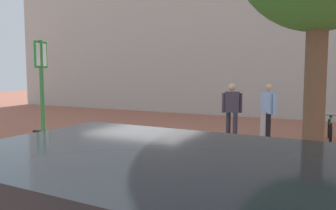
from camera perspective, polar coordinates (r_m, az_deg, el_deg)
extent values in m
plane|color=#9E5B47|center=(8.44, -3.11, -8.32)|extent=(60.00, 60.00, 0.00)
cube|color=#B2ADA3|center=(16.72, 12.48, 15.59)|extent=(28.00, 1.20, 10.00)
cube|color=#336028|center=(7.10, -19.52, -10.59)|extent=(7.00, 1.10, 0.16)
cylinder|color=brown|center=(4.90, 23.87, -1.39)|extent=(0.28, 0.28, 2.92)
cylinder|color=#2D7238|center=(7.00, -20.84, -0.47)|extent=(0.08, 0.08, 2.65)
cube|color=#198C33|center=(6.98, -21.13, 8.11)|extent=(0.09, 0.36, 0.52)
cube|color=white|center=(6.98, -21.13, 8.11)|extent=(0.09, 0.30, 0.44)
torus|color=black|center=(7.57, -23.24, -7.79)|extent=(0.66, 0.12, 0.66)
torus|color=black|center=(6.91, -17.09, -8.82)|extent=(0.66, 0.12, 0.66)
cylinder|color=silver|center=(7.18, -20.37, -6.59)|extent=(0.84, 0.12, 0.04)
cylinder|color=silver|center=(7.17, -19.69, -8.65)|extent=(0.61, 0.09, 0.44)
cylinder|color=silver|center=(7.28, -21.49, -5.50)|extent=(0.04, 0.04, 0.28)
cube|color=black|center=(7.25, -21.53, -4.26)|extent=(0.21, 0.10, 0.05)
cylinder|color=silver|center=(6.89, -18.01, -4.81)|extent=(0.08, 0.42, 0.04)
cylinder|color=#99999E|center=(11.00, 24.52, -3.47)|extent=(0.06, 0.06, 0.80)
torus|color=black|center=(10.56, 26.26, -4.42)|extent=(0.09, 0.61, 0.61)
torus|color=black|center=(11.49, 26.04, -3.66)|extent=(0.09, 0.61, 0.61)
cylinder|color=#1E7233|center=(10.99, 26.19, -2.98)|extent=(0.07, 0.77, 0.03)
cylinder|color=#1E7233|center=(11.12, 26.12, -4.10)|extent=(0.06, 0.56, 0.40)
cylinder|color=#1E7233|center=(10.81, 26.25, -2.52)|extent=(0.03, 0.03, 0.26)
cube|color=black|center=(10.79, 26.28, -1.75)|extent=(0.08, 0.19, 0.05)
cylinder|color=#1E7233|center=(11.32, 26.15, -1.53)|extent=(0.39, 0.06, 0.04)
cylinder|color=#ADADB2|center=(9.98, 16.07, -3.76)|extent=(0.16, 0.16, 0.90)
cylinder|color=black|center=(10.30, 16.92, -3.64)|extent=(0.14, 0.14, 0.85)
cylinder|color=black|center=(10.04, 16.74, -3.87)|extent=(0.14, 0.14, 0.85)
cube|color=#8CB2E5|center=(10.08, 16.95, 0.37)|extent=(0.46, 0.44, 0.62)
cylinder|color=#8CB2E5|center=(10.28, 15.98, 0.32)|extent=(0.09, 0.09, 0.59)
cylinder|color=#8CB2E5|center=(9.89, 17.94, 0.07)|extent=(0.09, 0.09, 0.59)
sphere|color=tan|center=(10.05, 17.02, 2.93)|extent=(0.22, 0.22, 0.22)
cylinder|color=#2D2D38|center=(10.31, 10.36, -3.49)|extent=(0.14, 0.14, 0.85)
cylinder|color=#2D2D38|center=(10.11, 11.51, -3.68)|extent=(0.14, 0.14, 0.85)
cube|color=#383342|center=(10.12, 11.00, 0.53)|extent=(0.46, 0.37, 0.62)
cylinder|color=#383342|center=(10.10, 9.53, 0.36)|extent=(0.09, 0.09, 0.59)
cylinder|color=#383342|center=(10.16, 12.45, 0.34)|extent=(0.09, 0.09, 0.59)
sphere|color=tan|center=(10.10, 11.05, 3.07)|extent=(0.22, 0.22, 0.22)
cylinder|color=black|center=(4.89, -26.46, -15.25)|extent=(0.65, 0.26, 0.64)
cube|color=#1E2328|center=(2.02, -0.93, -15.96)|extent=(2.45, 1.65, 0.56)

